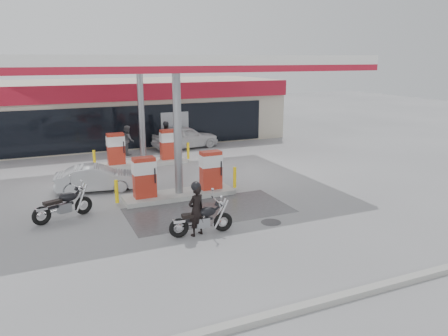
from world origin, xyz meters
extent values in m
plane|color=gray|center=(0.00, 0.00, 0.00)|extent=(90.00, 90.00, 0.00)
cube|color=#4C4C4F|center=(0.50, 0.00, 0.00)|extent=(6.00, 3.00, 0.00)
cylinder|color=#38383A|center=(2.00, -2.00, 0.00)|extent=(0.70, 0.70, 0.01)
cube|color=gray|center=(0.00, -7.00, 0.07)|extent=(28.00, 0.25, 0.15)
cube|color=#B8AC9A|center=(0.00, 16.00, 2.00)|extent=(22.00, 8.00, 4.00)
cube|color=black|center=(0.00, 11.97, 1.40)|extent=(18.00, 0.10, 2.60)
cube|color=maroon|center=(0.00, 11.90, 3.50)|extent=(22.00, 0.25, 1.00)
cube|color=navy|center=(7.00, 11.85, 3.50)|extent=(3.50, 0.12, 0.80)
cube|color=gray|center=(3.00, 11.93, 1.10)|extent=(1.80, 0.14, 2.20)
cube|color=silver|center=(0.00, 5.00, 5.30)|extent=(16.00, 10.00, 0.60)
cube|color=maroon|center=(0.00, 0.05, 5.12)|extent=(16.00, 0.12, 0.24)
cube|color=maroon|center=(0.00, 9.95, 5.12)|extent=(16.00, 0.12, 0.24)
cylinder|color=gray|center=(0.00, 2.00, 2.59)|extent=(0.32, 0.32, 5.00)
cylinder|color=gray|center=(0.00, 8.00, 2.59)|extent=(0.32, 0.32, 5.00)
cube|color=#9E9E99|center=(0.00, 2.00, 0.09)|extent=(4.50, 1.30, 0.18)
cube|color=#A72A1B|center=(-1.40, 2.00, 0.98)|extent=(0.85, 0.48, 1.60)
cube|color=#A72A1B|center=(1.40, 2.00, 0.98)|extent=(0.85, 0.48, 1.60)
cube|color=silver|center=(-1.40, 2.00, 1.38)|extent=(0.88, 0.52, 0.50)
cube|color=silver|center=(1.40, 2.00, 1.38)|extent=(0.88, 0.52, 0.50)
cylinder|color=yellow|center=(-2.50, 2.00, 0.54)|extent=(0.14, 0.14, 0.90)
cylinder|color=yellow|center=(2.50, 2.00, 0.54)|extent=(0.14, 0.14, 0.90)
cube|color=#9E9E99|center=(0.00, 8.00, 0.09)|extent=(4.50, 1.30, 0.18)
cube|color=#A72A1B|center=(-1.40, 8.00, 0.98)|extent=(0.85, 0.48, 1.60)
cube|color=#A72A1B|center=(1.40, 8.00, 0.98)|extent=(0.85, 0.48, 1.60)
cube|color=silver|center=(-1.40, 8.00, 1.38)|extent=(0.88, 0.52, 0.50)
cube|color=silver|center=(1.40, 8.00, 1.38)|extent=(0.88, 0.52, 0.50)
cylinder|color=yellow|center=(-2.50, 8.00, 0.54)|extent=(0.14, 0.14, 0.90)
cylinder|color=yellow|center=(2.50, 8.00, 0.54)|extent=(0.14, 0.14, 0.90)
torus|color=black|center=(0.17, -2.05, 0.32)|extent=(0.65, 0.19, 0.64)
torus|color=black|center=(-1.31, -1.96, 0.32)|extent=(0.65, 0.19, 0.64)
cube|color=gray|center=(-0.53, -2.00, 0.41)|extent=(0.44, 0.28, 0.32)
cube|color=black|center=(-0.69, -1.99, 0.51)|extent=(0.97, 0.17, 0.09)
ellipsoid|color=black|center=(-0.36, -2.01, 0.75)|extent=(0.62, 0.38, 0.30)
cube|color=black|center=(-0.90, -1.98, 0.69)|extent=(0.60, 0.29, 0.11)
cylinder|color=silver|center=(-0.04, -2.03, 1.07)|extent=(0.09, 0.81, 0.04)
sphere|color=silver|center=(0.08, -2.04, 0.94)|extent=(0.19, 0.19, 0.19)
cylinder|color=silver|center=(-1.05, -1.82, 0.30)|extent=(0.97, 0.14, 0.09)
imported|color=black|center=(-0.73, -1.99, 0.84)|extent=(0.72, 0.60, 1.68)
torus|color=black|center=(-3.79, 1.48, 0.33)|extent=(0.68, 0.38, 0.66)
torus|color=black|center=(-5.22, 0.93, 0.33)|extent=(0.68, 0.38, 0.66)
cube|color=gray|center=(-4.46, 1.22, 0.42)|extent=(0.51, 0.41, 0.33)
cube|color=black|center=(-4.62, 1.16, 0.53)|extent=(0.97, 0.46, 0.09)
ellipsoid|color=black|center=(-4.31, 1.28, 0.77)|extent=(0.71, 0.55, 0.31)
cube|color=black|center=(-4.82, 1.08, 0.71)|extent=(0.66, 0.47, 0.11)
cylinder|color=silver|center=(-4.00, 1.40, 1.11)|extent=(0.34, 0.80, 0.04)
sphere|color=silver|center=(-3.87, 1.44, 0.97)|extent=(0.20, 0.20, 0.20)
cylinder|color=silver|center=(-5.03, 1.17, 0.31)|extent=(0.96, 0.44, 0.09)
imported|color=white|center=(3.44, 11.20, 0.71)|extent=(4.33, 2.24, 1.41)
imported|color=#505155|center=(-0.21, 10.80, 0.86)|extent=(0.67, 0.85, 1.72)
imported|color=#AAAEB3|center=(-2.93, 4.20, 0.56)|extent=(3.52, 1.67, 1.11)
imported|color=#4C1017|center=(4.50, 14.00, 0.51)|extent=(3.82, 2.01, 1.02)
imported|color=black|center=(1.92, 10.20, 0.91)|extent=(1.13, 0.94, 1.81)
camera|label=1|loc=(-5.20, -14.24, 5.53)|focal=35.00mm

